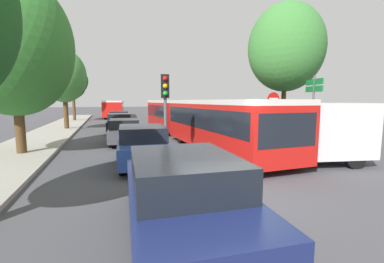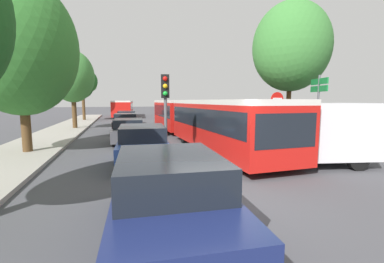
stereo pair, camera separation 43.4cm
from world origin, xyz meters
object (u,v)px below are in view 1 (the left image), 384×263
Objects in this scene: queued_car_graphite at (124,131)px; tree_right_near at (286,50)px; city_bus_rear at (114,108)px; tree_left_distant at (73,81)px; tree_left_far at (65,78)px; queued_car_black at (120,123)px; articulated_bus at (194,117)px; queued_car_navy at (183,196)px; direction_sign_post at (313,97)px; queued_car_silver at (119,118)px; traffic_light at (165,98)px; no_entry_sign at (273,111)px; queued_car_blue at (142,145)px; white_van at (305,132)px; tree_left_mid at (13,45)px.

queued_car_graphite is 0.52× the size of tree_right_near.
city_bus_rear is at bearing 3.20° from queued_car_graphite.
tree_left_far is at bearing -87.46° from tree_left_distant.
articulated_bus is at bearing -140.38° from queued_car_black.
queued_car_black is (-0.01, 5.35, 0.03)m from queued_car_graphite.
queued_car_navy is 1.22× the size of direction_sign_post.
queued_car_black is 13.86m from tree_left_distant.
queued_car_graphite is 0.97× the size of queued_car_silver.
tree_left_far reaches higher than traffic_light.
no_entry_sign is (5.80, 1.19, -0.62)m from traffic_light.
queued_car_blue is at bearing -78.43° from tree_left_distant.
queued_car_blue is at bearing -162.99° from tree_right_near.
no_entry_sign is at bearing -94.54° from white_van.
direction_sign_post is (8.37, 5.93, 1.80)m from queued_car_navy.
queued_car_silver is 0.64× the size of tree_left_far.
queued_car_silver is at bearing 2.41° from queued_car_graphite.
articulated_bus is at bearing -156.59° from queued_car_silver.
city_bus_rear is 2.70× the size of queued_car_silver.
queued_car_navy is at bearing -80.71° from tree_left_distant.
tree_right_near reaches higher than queued_car_navy.
tree_left_far is (-4.19, -2.09, 3.54)m from queued_car_silver.
queued_car_navy is 16.08m from queued_car_black.
tree_right_near is at bearing -103.12° from queued_car_graphite.
no_entry_sign is at bearing -141.63° from tree_right_near.
queued_car_blue is 6.95m from tree_left_mid.
queued_car_navy reaches higher than queued_car_blue.
tree_left_mid is at bearing -92.87° from tree_left_far.
queued_car_blue is 0.56× the size of tree_right_near.
direction_sign_post is 3.44m from tree_right_near.
city_bus_rear is 30.54m from direction_sign_post.
no_entry_sign is at bearing -150.79° from queued_car_silver.
queued_car_navy is 10.41m from direction_sign_post.
direction_sign_post reaches higher than queued_car_silver.
tree_left_distant is at bearing 149.76° from city_bus_rear.
queued_car_blue is at bearing -175.99° from queued_car_silver.
articulated_bus is 2.54× the size of tree_left_far.
tree_left_far is at bearing 139.03° from tree_right_near.
tree_left_far is at bearing -137.86° from no_entry_sign.
tree_left_mid is 13.14m from tree_right_near.
tree_right_near is (2.49, 4.51, 3.95)m from white_van.
queued_car_silver is (0.23, 5.09, -0.01)m from queued_car_black.
tree_left_far reaches higher than white_van.
city_bus_rear is at bearing 55.29° from tree_left_distant.
queued_car_navy is at bearing -175.35° from city_bus_rear.
queued_car_black reaches higher than queued_car_graphite.
tree_right_near is (8.41, -13.04, 4.48)m from queued_car_silver.
no_entry_sign is at bearing -161.90° from city_bus_rear.
tree_left_far reaches higher than articulated_bus.
queued_car_black is at bearing -142.46° from no_entry_sign.
tree_right_near reaches higher than queued_car_black.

